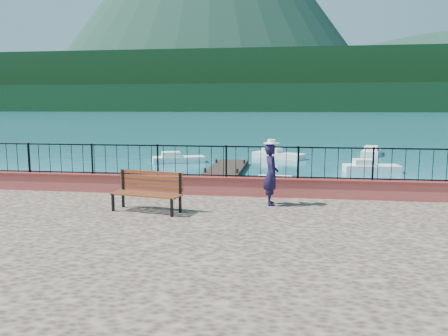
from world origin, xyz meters
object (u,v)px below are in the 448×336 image
(boat_2, at_px, (372,165))
(boat_5, at_px, (372,150))
(person, at_px, (271,174))
(boat_1, at_px, (289,185))
(boat_3, at_px, (179,157))
(park_bench, at_px, (147,200))
(boat_0, at_px, (175,190))
(boat_4, at_px, (279,153))

(boat_2, xyz_separation_m, boat_5, (1.81, 9.71, 0.00))
(person, height_order, boat_1, person)
(boat_2, relative_size, boat_5, 0.80)
(boat_2, distance_m, boat_3, 12.92)
(park_bench, distance_m, boat_0, 7.12)
(person, bearing_deg, boat_1, -12.20)
(person, xyz_separation_m, boat_0, (-4.27, 5.69, -1.67))
(boat_2, bearing_deg, boat_4, 129.00)
(boat_1, distance_m, boat_4, 13.59)
(boat_4, bearing_deg, boat_2, -20.22)
(person, relative_size, boat_3, 0.48)
(boat_0, xyz_separation_m, boat_1, (4.84, 1.88, 0.00))
(person, distance_m, boat_4, 21.22)
(boat_5, bearing_deg, boat_4, 130.86)
(park_bench, height_order, boat_3, park_bench)
(boat_3, relative_size, boat_5, 0.89)
(park_bench, height_order, person, person)
(boat_1, height_order, boat_4, same)
(boat_0, height_order, boat_2, same)
(boat_1, xyz_separation_m, boat_4, (-0.69, 13.58, 0.00))
(person, relative_size, boat_5, 0.43)
(boat_1, relative_size, boat_3, 1.21)
(boat_0, xyz_separation_m, boat_5, (11.66, 19.02, 0.00))
(boat_0, bearing_deg, park_bench, -96.47)
(boat_2, xyz_separation_m, boat_3, (-12.65, 2.65, 0.00))
(boat_2, bearing_deg, boat_5, 75.61)
(boat_2, height_order, boat_3, same)
(boat_0, bearing_deg, boat_2, 28.21)
(person, distance_m, boat_5, 25.85)
(boat_0, xyz_separation_m, boat_3, (-2.79, 11.96, 0.00))
(boat_1, relative_size, boat_2, 1.34)
(boat_5, bearing_deg, person, 178.82)
(boat_1, height_order, boat_3, same)
(boat_3, distance_m, boat_5, 16.09)
(boat_2, relative_size, boat_4, 0.82)
(boat_3, xyz_separation_m, boat_5, (14.46, 7.06, 0.00))
(boat_4, distance_m, boat_5, 8.31)
(person, distance_m, boat_2, 16.10)
(boat_3, bearing_deg, boat_0, -97.02)
(boat_4, relative_size, boat_5, 0.98)
(boat_4, bearing_deg, person, -62.74)
(boat_4, bearing_deg, park_bench, -70.92)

